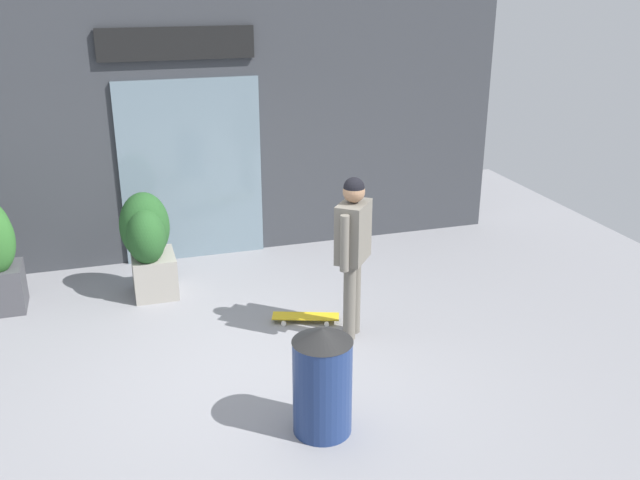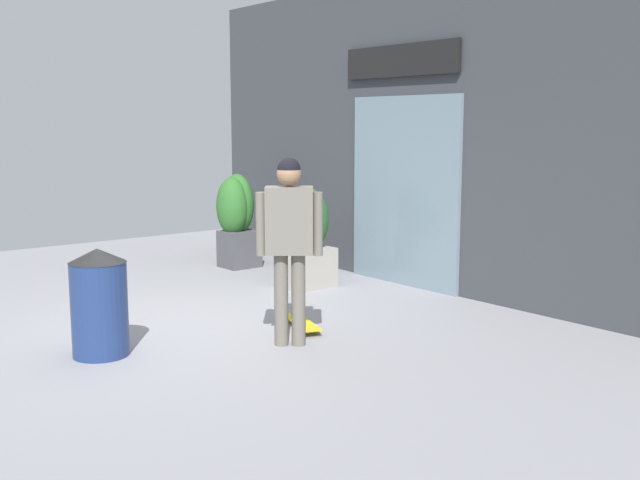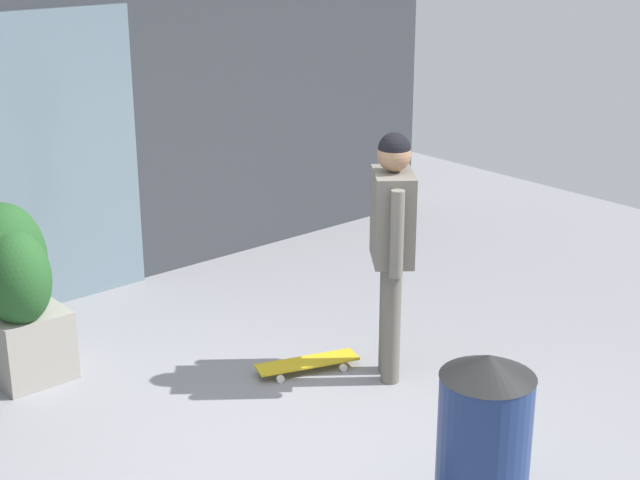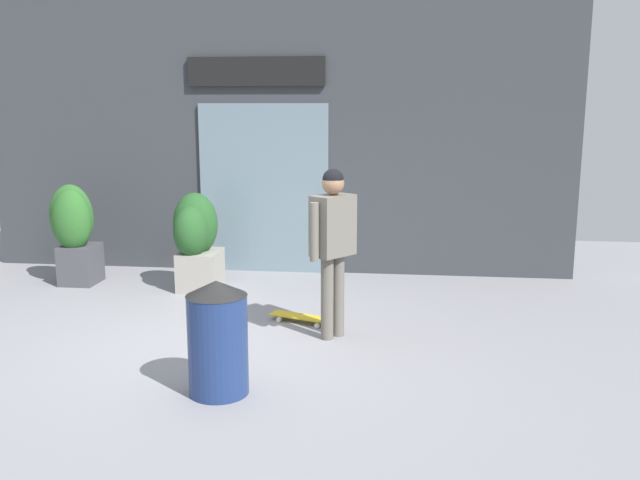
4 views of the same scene
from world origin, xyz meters
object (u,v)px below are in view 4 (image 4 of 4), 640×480
(skateboarder, at_px, (333,235))
(trash_bin, at_px, (218,337))
(planter_box_left, at_px, (74,229))
(skateboard, at_px, (302,317))
(planter_box_right, at_px, (196,239))

(skateboarder, distance_m, trash_bin, 1.80)
(skateboarder, xyz_separation_m, planter_box_left, (-3.65, 1.75, -0.33))
(skateboarder, relative_size, skateboard, 2.31)
(skateboarder, xyz_separation_m, planter_box_right, (-1.95, 1.67, -0.41))
(skateboarder, height_order, planter_box_right, skateboarder)
(planter_box_left, bearing_deg, skateboard, -22.06)
(skateboarder, relative_size, planter_box_right, 1.39)
(skateboarder, height_order, trash_bin, skateboarder)
(planter_box_right, xyz_separation_m, trash_bin, (1.16, -3.18, -0.18))
(skateboarder, bearing_deg, planter_box_right, -2.13)
(skateboard, xyz_separation_m, trash_bin, (-0.41, -1.94, 0.42))
(planter_box_left, distance_m, trash_bin, 4.34)
(skateboarder, distance_m, planter_box_left, 4.06)
(planter_box_right, height_order, trash_bin, planter_box_right)
(skateboard, height_order, planter_box_right, planter_box_right)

